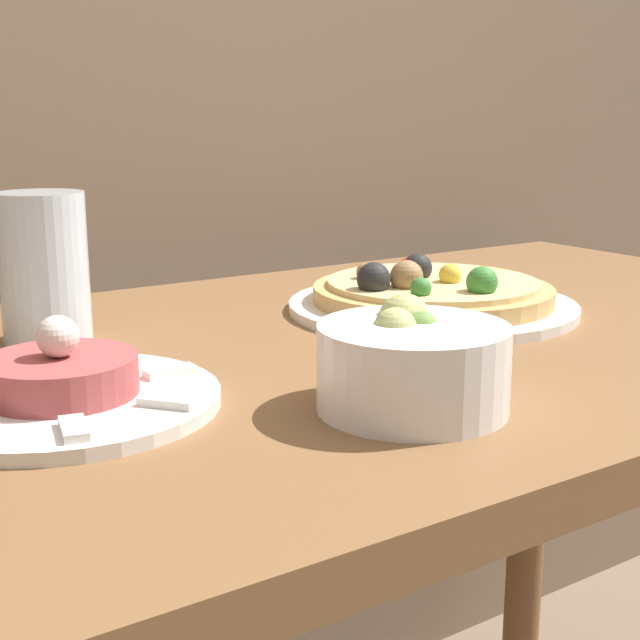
% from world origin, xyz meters
% --- Properties ---
extents(dining_table, '(1.43, 0.68, 0.75)m').
position_xyz_m(dining_table, '(0.00, 0.34, 0.64)').
color(dining_table, brown).
rests_on(dining_table, ground_plane).
extents(pizza_plate, '(0.31, 0.31, 0.06)m').
position_xyz_m(pizza_plate, '(0.23, 0.38, 0.76)').
color(pizza_plate, white).
rests_on(pizza_plate, dining_table).
extents(tartare_plate, '(0.23, 0.23, 0.07)m').
position_xyz_m(tartare_plate, '(-0.20, 0.29, 0.76)').
color(tartare_plate, white).
rests_on(tartare_plate, dining_table).
extents(small_bowl, '(0.14, 0.14, 0.08)m').
position_xyz_m(small_bowl, '(0.01, 0.15, 0.78)').
color(small_bowl, white).
rests_on(small_bowl, dining_table).
extents(drinking_glass, '(0.08, 0.08, 0.14)m').
position_xyz_m(drinking_glass, '(-0.15, 0.47, 0.82)').
color(drinking_glass, silver).
rests_on(drinking_glass, dining_table).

